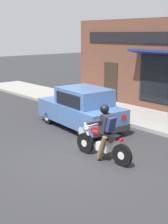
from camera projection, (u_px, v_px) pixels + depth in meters
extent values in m
plane|color=#2B2B2D|center=(79.00, 160.00, 8.94)|extent=(80.00, 80.00, 0.00)
cube|color=gray|center=(116.00, 111.00, 14.26)|extent=(2.60, 22.00, 0.14)
cube|color=brown|center=(162.00, 66.00, 13.87)|extent=(0.50, 10.36, 4.20)
cube|color=#2D2319|center=(111.00, 83.00, 16.01)|extent=(0.04, 0.90, 2.10)
cube|color=black|center=(160.00, 38.00, 13.38)|extent=(0.06, 8.81, 0.50)
cylinder|color=black|center=(85.00, 143.00, 9.40)|extent=(0.14, 0.62, 0.62)
cylinder|color=silver|center=(85.00, 143.00, 9.40)|extent=(0.13, 0.22, 0.22)
cylinder|color=black|center=(122.00, 155.00, 8.45)|extent=(0.14, 0.62, 0.62)
cylinder|color=silver|center=(122.00, 155.00, 8.45)|extent=(0.13, 0.22, 0.22)
cube|color=silver|center=(104.00, 147.00, 8.87)|extent=(0.30, 0.42, 0.24)
ellipsoid|color=#B21919|center=(98.00, 131.00, 8.94)|extent=(0.33, 0.54, 0.24)
cube|color=black|center=(111.00, 136.00, 8.63)|extent=(0.29, 0.57, 0.10)
cylinder|color=silver|center=(88.00, 134.00, 9.26)|extent=(0.09, 0.33, 0.68)
cylinder|color=silver|center=(91.00, 125.00, 9.11)|extent=(0.56, 0.07, 0.04)
sphere|color=silver|center=(87.00, 128.00, 9.25)|extent=(0.16, 0.16, 0.16)
cylinder|color=silver|center=(119.00, 152.00, 8.73)|extent=(0.11, 0.55, 0.08)
cube|color=red|center=(121.00, 140.00, 8.38)|extent=(0.12, 0.07, 0.08)
cylinder|color=brown|center=(102.00, 147.00, 8.69)|extent=(0.16, 0.36, 0.71)
cylinder|color=brown|center=(110.00, 144.00, 8.94)|extent=(0.16, 0.36, 0.71)
cube|color=#232328|center=(106.00, 124.00, 8.67)|extent=(0.36, 0.35, 0.57)
cylinder|color=#232328|center=(95.00, 122.00, 8.69)|extent=(0.12, 0.52, 0.26)
cylinder|color=#232328|center=(104.00, 119.00, 8.96)|extent=(0.12, 0.52, 0.26)
sphere|color=black|center=(104.00, 109.00, 8.61)|extent=(0.26, 0.26, 0.26)
cube|color=navy|center=(110.00, 124.00, 8.56)|extent=(0.29, 0.26, 0.42)
cylinder|color=black|center=(48.00, 116.00, 12.48)|extent=(0.24, 0.62, 0.60)
cylinder|color=silver|center=(48.00, 116.00, 12.48)|extent=(0.23, 0.35, 0.33)
cylinder|color=black|center=(78.00, 111.00, 13.30)|extent=(0.24, 0.62, 0.60)
cylinder|color=silver|center=(78.00, 111.00, 13.30)|extent=(0.23, 0.35, 0.33)
cylinder|color=black|center=(83.00, 131.00, 10.60)|extent=(0.24, 0.62, 0.60)
cylinder|color=silver|center=(83.00, 131.00, 10.60)|extent=(0.23, 0.35, 0.33)
cylinder|color=black|center=(115.00, 124.00, 11.42)|extent=(0.24, 0.62, 0.60)
cylinder|color=silver|center=(115.00, 124.00, 11.42)|extent=(0.23, 0.35, 0.33)
cube|color=#42669E|center=(80.00, 112.00, 11.88)|extent=(2.01, 3.85, 0.70)
cube|color=#42669E|center=(84.00, 97.00, 11.52)|extent=(1.63, 2.04, 0.66)
cube|color=black|center=(71.00, 95.00, 12.22)|extent=(1.35, 0.48, 0.51)
cube|color=black|center=(68.00, 100.00, 11.12)|extent=(0.19, 1.51, 0.46)
cube|color=black|center=(100.00, 95.00, 11.94)|extent=(0.19, 1.51, 0.46)
cube|color=silver|center=(45.00, 103.00, 13.02)|extent=(0.24, 0.06, 0.14)
cube|color=red|center=(101.00, 122.00, 10.09)|extent=(0.20, 0.06, 0.16)
cube|color=silver|center=(65.00, 100.00, 13.60)|extent=(0.24, 0.06, 0.14)
cube|color=red|center=(124.00, 117.00, 10.67)|extent=(0.20, 0.06, 0.16)
cube|color=#28282B|center=(56.00, 110.00, 13.37)|extent=(1.61, 0.29, 0.20)
cube|color=#28282B|center=(112.00, 130.00, 10.50)|extent=(1.61, 0.29, 0.20)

